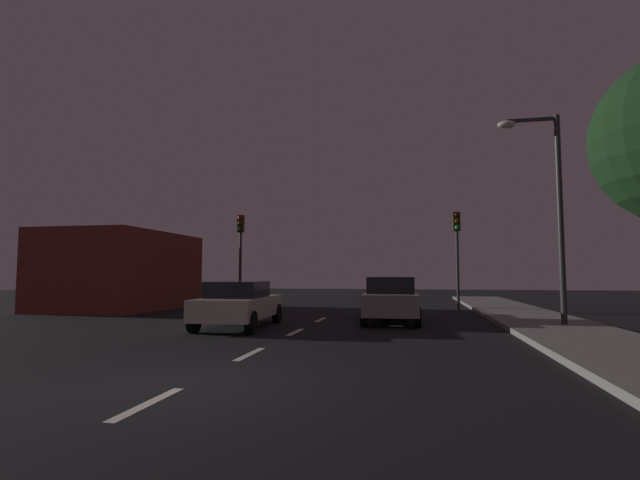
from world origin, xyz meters
name	(u,v)px	position (x,y,z in m)	size (l,w,h in m)	color
ground_plane	(300,330)	(0.00, 7.00, 0.00)	(80.00, 80.00, 0.00)	black
sidewalk_curb_right	(572,333)	(7.50, 7.00, 0.07)	(3.00, 40.00, 0.15)	gray
lane_stripe_nearest	(148,403)	(0.00, -1.20, 0.00)	(0.16, 1.60, 0.01)	silver
lane_stripe_second	(250,354)	(0.00, 2.60, 0.00)	(0.16, 1.60, 0.01)	silver
lane_stripe_third	(295,332)	(0.00, 6.40, 0.00)	(0.16, 1.60, 0.01)	silver
lane_stripe_fourth	(321,319)	(0.00, 10.20, 0.00)	(0.16, 1.60, 0.01)	silver
traffic_signal_left	(240,242)	(-5.40, 16.02, 3.32)	(0.32, 0.38, 4.73)	#2D2D30
traffic_signal_right	(457,241)	(5.40, 16.02, 3.24)	(0.32, 0.38, 4.61)	#2D2D30
car_stopped_ahead	(391,299)	(2.57, 9.86, 0.79)	(2.00, 4.61, 1.57)	gray
car_adjacent_lane	(239,304)	(-2.01, 7.17, 0.74)	(2.11, 4.37, 1.43)	beige
street_lamp_right	(549,198)	(7.50, 8.64, 4.02)	(1.85, 0.36, 6.61)	#2D2D30
storefront_left	(122,271)	(-10.45, 13.48, 1.82)	(4.91, 7.15, 3.64)	maroon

